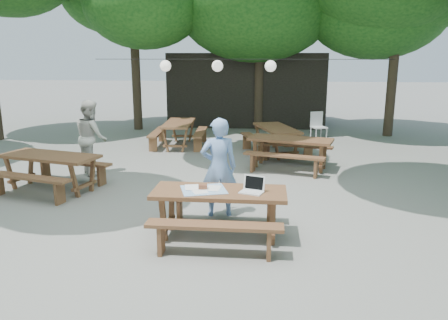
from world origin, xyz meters
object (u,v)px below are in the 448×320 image
picnic_table_nw (51,172)px  plastic_chair (318,132)px  second_person (91,137)px  main_picnic_table (219,213)px  woman (219,167)px

picnic_table_nw → plastic_chair: 8.73m
picnic_table_nw → second_person: (0.31, 1.42, 0.47)m
main_picnic_table → second_person: (-3.39, 3.46, 0.47)m
second_person → plastic_chair: size_ratio=1.91×
picnic_table_nw → woman: (3.59, -1.08, 0.47)m
woman → plastic_chair: 7.78m
woman → plastic_chair: (2.50, 7.34, -0.60)m
woman → plastic_chair: bearing=-121.3°
second_person → plastic_chair: 7.56m
main_picnic_table → plastic_chair: size_ratio=2.22×
main_picnic_table → picnic_table_nw: (-3.70, 2.04, 0.00)m
picnic_table_nw → plastic_chair: plastic_chair is taller
second_person → picnic_table_nw: bearing=131.0°
plastic_chair → second_person: bearing=-161.6°
main_picnic_table → woman: 1.07m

